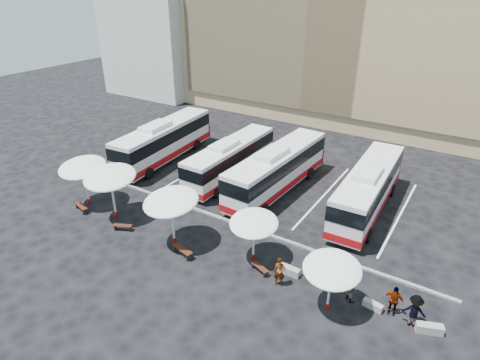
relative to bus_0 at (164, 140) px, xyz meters
The scene contains 26 objects.
ground 12.05m from the bus_0, 33.50° to the right, with size 120.00×120.00×0.00m, color black.
sandstone_building 29.18m from the bus_0, 68.63° to the left, with size 42.00×18.25×29.60m.
apartment_block 28.92m from the bus_0, 130.16° to the left, with size 14.00×14.00×18.00m, color silver.
curb_divider 11.77m from the bus_0, 31.44° to the right, with size 34.00×0.25×0.15m, color black.
bay_lines 10.21m from the bus_0, ahead, with size 24.15×12.00×0.01m.
bus_0 is the anchor object (origin of this frame).
bus_1 7.55m from the bus_0, ahead, with size 2.66×11.25×3.57m.
bus_2 12.19m from the bus_0, ahead, with size 3.35×12.47×3.92m.
bus_3 19.46m from the bus_0, ahead, with size 3.11×12.10×3.82m.
sunshade_0 9.84m from the bus_0, 85.84° to the right, with size 4.55×4.58×3.70m.
sunshade_1 10.83m from the bus_0, 68.12° to the right, with size 4.90×4.92×3.89m.
sunshade_2 14.23m from the bus_0, 45.86° to the right, with size 4.14×4.18×3.78m.
sunshade_3 17.59m from the bus_0, 30.00° to the right, with size 3.78×3.81×3.15m.
sunshade_4 23.24m from the bus_0, 26.46° to the right, with size 3.57×3.60×3.18m.
wood_bench_0 11.00m from the bus_0, 83.94° to the right, with size 1.59×0.79×0.47m.
wood_bench_1 12.51m from the bus_0, 62.21° to the right, with size 1.39×0.90×0.42m.
wood_bench_2 15.72m from the bus_0, 44.28° to the right, with size 1.74×0.82×0.52m.
wood_bench_3 18.96m from the bus_0, 30.84° to the right, with size 1.38×0.79×0.41m.
conc_bench_0 19.98m from the bus_0, 26.48° to the right, with size 1.30×0.43×0.49m, color gray.
conc_bench_1 22.00m from the bus_0, 21.32° to the right, with size 1.33×0.44×0.50m, color gray.
conc_bench_2 24.65m from the bus_0, 21.50° to the right, with size 1.07×0.36×0.40m, color gray.
conc_bench_3 27.36m from the bus_0, 19.54° to the right, with size 1.31×0.44×0.49m, color gray.
passenger_0 20.42m from the bus_0, 29.61° to the right, with size 0.68×0.45×1.87m, color black.
passenger_1 23.44m from the bus_0, 22.59° to the right, with size 0.77×0.60×1.58m, color black.
passenger_2 25.40m from the bus_0, 20.34° to the right, with size 1.04×0.43×1.77m, color black.
passenger_3 26.50m from the bus_0, 20.09° to the right, with size 1.22×0.70×1.89m, color black.
Camera 1 is at (15.58, -19.98, 16.04)m, focal length 30.00 mm.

